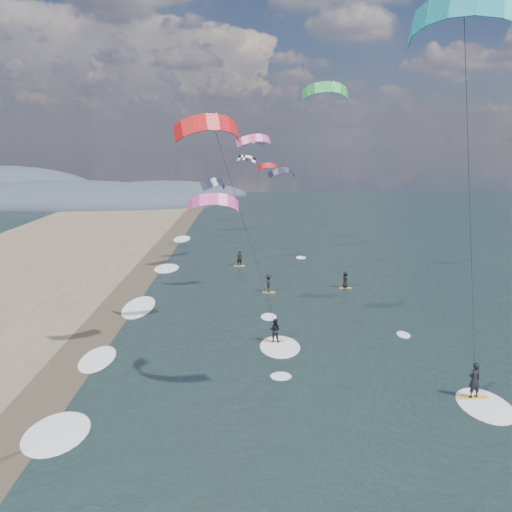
{
  "coord_description": "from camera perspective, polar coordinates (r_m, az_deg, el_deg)",
  "views": [
    {
      "loc": [
        -1.31,
        -17.87,
        13.09
      ],
      "look_at": [
        -1.0,
        12.0,
        7.0
      ],
      "focal_mm": 40.0,
      "sensor_mm": 36.0,
      "label": 1
    }
  ],
  "objects": [
    {
      "name": "coastal_hills",
      "position": [
        133.7,
        -19.67,
        5.23
      ],
      "size": [
        80.0,
        41.0,
        15.0
      ],
      "color": "#3D4756",
      "rests_on": "ground"
    },
    {
      "name": "shoreline_surf",
      "position": [
        36.41,
        -15.91,
        -10.01
      ],
      "size": [
        2.4,
        79.4,
        0.11
      ],
      "color": "white",
      "rests_on": "ground"
    },
    {
      "name": "wet_sand_strip",
      "position": [
        32.6,
        -20.21,
        -12.9
      ],
      "size": [
        3.0,
        240.0,
        0.0
      ],
      "primitive_type": "cube",
      "color": "#382D23",
      "rests_on": "ground"
    },
    {
      "name": "kitesurfer_near_a",
      "position": [
        23.75,
        20.43,
        14.72
      ],
      "size": [
        8.11,
        9.41,
        18.72
      ],
      "color": "gold",
      "rests_on": "ground"
    },
    {
      "name": "far_kitesurfers",
      "position": [
        52.37,
        2.78,
        -2.07
      ],
      "size": [
        10.81,
        11.52,
        1.64
      ],
      "color": "gold",
      "rests_on": "ground"
    },
    {
      "name": "kitesurfer_near_b",
      "position": [
        31.67,
        -1.84,
        5.03
      ],
      "size": [
        6.96,
        8.63,
        14.94
      ],
      "color": "gold",
      "rests_on": "ground"
    },
    {
      "name": "bg_kite_field",
      "position": [
        66.89,
        0.45,
        9.98
      ],
      "size": [
        11.79,
        62.16,
        9.21
      ],
      "color": "black",
      "rests_on": "ground"
    }
  ]
}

